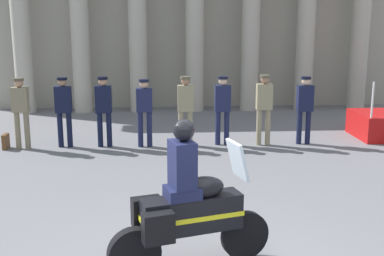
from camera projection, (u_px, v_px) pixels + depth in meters
name	position (u px, v px, depth m)	size (l,w,h in m)	color
colonnade_backdrop	(194.00, 14.00, 16.46)	(14.69, 1.46, 6.24)	#A49F91
officer_in_row_0	(21.00, 107.00, 11.44)	(0.38, 0.24, 1.71)	#7A7056
officer_in_row_1	(64.00, 106.00, 11.61)	(0.38, 0.24, 1.70)	black
officer_in_row_2	(104.00, 106.00, 11.64)	(0.38, 0.24, 1.71)	black
officer_in_row_3	(144.00, 107.00, 11.64)	(0.38, 0.24, 1.65)	#191E42
officer_in_row_4	(185.00, 105.00, 11.76)	(0.38, 0.24, 1.71)	gray
officer_in_row_5	(223.00, 105.00, 11.84)	(0.38, 0.24, 1.70)	#191E42
officer_in_row_6	(264.00, 104.00, 11.80)	(0.38, 0.24, 1.74)	gray
officer_in_row_7	(305.00, 105.00, 11.92)	(0.38, 0.24, 1.68)	#141938
motorcycle_with_rider	(186.00, 209.00, 5.84)	(2.04, 0.91, 1.90)	black
briefcase_on_ground	(6.00, 142.00, 11.61)	(0.10, 0.32, 0.36)	brown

